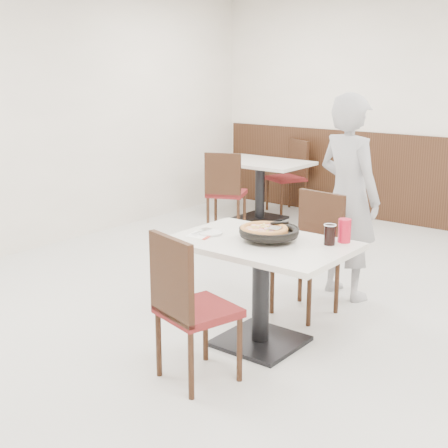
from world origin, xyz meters
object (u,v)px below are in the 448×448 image
Objects in this scene: main_table at (261,293)px; bg_table_left at (260,190)px; pizza at (264,232)px; bg_chair_left_near at (227,191)px; side_plate at (210,233)px; cola_glass at (330,235)px; red_cup at (344,231)px; diner_person at (348,197)px; chair_far at (305,256)px; pizza_pan at (269,235)px; bg_chair_left_far at (286,176)px; chair_near at (198,307)px.

main_table is 1.00× the size of bg_table_left.
pizza is at bearing 95.75° from main_table.
bg_chair_left_near is (-2.10, 2.32, 0.10)m from main_table.
cola_glass is (0.79, 0.28, 0.06)m from side_plate.
bg_table_left is (-2.56, 2.69, -0.45)m from red_cup.
diner_person is at bearing -51.52° from bg_chair_left_near.
main_table is 1.26× the size of chair_far.
pizza is (-0.03, -0.01, 0.02)m from pizza_pan.
chair_far reaches higher than bg_table_left.
side_plate is at bearing -160.74° from cola_glass.
diner_person reaches higher than pizza.
red_cup is at bearing 25.06° from side_plate.
cola_glass is 0.14× the size of bg_chair_left_near.
main_table is 0.72m from red_cup.
red_cup is at bearing 151.21° from chair_far.
bg_chair_left_far reaches higher than bg_table_left.
main_table is 3.13m from bg_chair_left_near.
chair_far is at bearing 93.96° from main_table.
pizza_pan is 3.02× the size of cola_glass.
main_table is at bearing 103.84° from chair_near.
pizza_pan is at bearing 107.38° from diner_person.
chair_far is 1.00× the size of bg_chair_left_near.
red_cup reaches higher than pizza.
diner_person is (-0.02, 1.20, 0.06)m from pizza_pan.
pizza_pan is at bearing -156.26° from cola_glass.
bg_table_left is (-2.51, 2.81, -0.44)m from cola_glass.
bg_chair_left_near reaches higher than side_plate.
bg_chair_left_far is (-2.09, 3.57, -0.34)m from pizza.
chair_far reaches higher than red_cup.
pizza is 2.05× the size of red_cup.
bg_chair_left_far is (0.01, 0.59, 0.10)m from bg_table_left.
cola_glass reaches higher than main_table.
diner_person reaches higher than chair_near.
chair_near is 5.94× the size of red_cup.
pizza reaches higher than main_table.
main_table is 1.26× the size of chair_near.
chair_near is at bearing 140.77° from bg_chair_left_far.
diner_person reaches higher than red_cup.
pizza_pan is at bearing 53.50° from main_table.
pizza_pan is at bearing 19.11° from pizza.
bg_table_left is at bearing 119.07° from side_plate.
red_cup reaches higher than main_table.
pizza is at bearing 145.03° from bg_chair_left_far.
diner_person is at bearing 156.37° from bg_chair_left_far.
side_plate reaches higher than bg_table_left.
chair_far is at bearing 134.01° from cola_glass.
chair_near is 0.76m from pizza.
chair_near is 1.93m from diner_person.
chair_near reaches higher than main_table.
cola_glass is 1.10m from diner_person.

